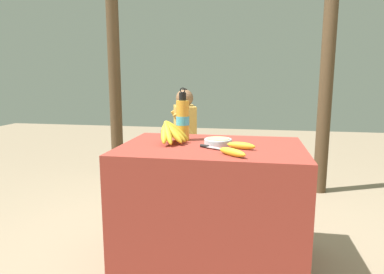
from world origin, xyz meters
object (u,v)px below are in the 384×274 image
(serving_bowl, at_px, (218,141))
(support_post_near, at_px, (114,69))
(wooden_bench, at_px, (210,163))
(seated_vendor, at_px, (180,136))
(knife, at_px, (211,147))
(banana_bunch_green, at_px, (253,151))
(loose_banana_side, at_px, (241,146))
(water_bottle, at_px, (183,119))
(banana_bunch_ripe, at_px, (171,132))
(support_post_far, at_px, (327,68))
(loose_banana_front, at_px, (232,152))

(serving_bowl, height_order, support_post_near, support_post_near)
(wooden_bench, height_order, seated_vendor, seated_vendor)
(knife, height_order, seated_vendor, seated_vendor)
(serving_bowl, distance_m, banana_bunch_green, 1.31)
(seated_vendor, xyz_separation_m, banana_bunch_green, (0.73, 0.04, -0.14))
(wooden_bench, bearing_deg, loose_banana_side, -75.52)
(knife, height_order, wooden_bench, knife)
(serving_bowl, relative_size, wooden_bench, 0.12)
(knife, bearing_deg, banana_bunch_green, 109.75)
(serving_bowl, xyz_separation_m, water_bottle, (-0.25, 0.10, 0.12))
(banana_bunch_ripe, xyz_separation_m, support_post_far, (1.24, 1.63, 0.43))
(banana_bunch_ripe, relative_size, knife, 1.44)
(loose_banana_side, bearing_deg, seated_vendor, 116.21)
(loose_banana_side, bearing_deg, wooden_bench, 104.48)
(loose_banana_front, distance_m, support_post_far, 2.15)
(serving_bowl, distance_m, loose_banana_side, 0.19)
(water_bottle, distance_m, knife, 0.35)
(loose_banana_side, bearing_deg, support_post_near, 130.95)
(banana_bunch_green, bearing_deg, loose_banana_front, -94.16)
(banana_bunch_green, bearing_deg, seated_vendor, -176.93)
(water_bottle, xyz_separation_m, loose_banana_front, (0.36, -0.41, -0.12))
(water_bottle, height_order, loose_banana_front, water_bottle)
(knife, height_order, support_post_near, support_post_near)
(seated_vendor, bearing_deg, wooden_bench, 171.51)
(banana_bunch_ripe, distance_m, knife, 0.30)
(seated_vendor, relative_size, support_post_far, 0.42)
(serving_bowl, xyz_separation_m, support_post_near, (-1.35, 1.61, 0.49))
(serving_bowl, relative_size, knife, 0.90)
(serving_bowl, distance_m, loose_banana_front, 0.33)
(banana_bunch_ripe, xyz_separation_m, knife, (0.27, -0.12, -0.07))
(loose_banana_side, height_order, support_post_near, support_post_near)
(water_bottle, relative_size, knife, 1.79)
(water_bottle, xyz_separation_m, knife, (0.22, -0.24, -0.13))
(serving_bowl, bearing_deg, banana_bunch_green, 79.91)
(support_post_near, bearing_deg, water_bottle, -53.84)
(loose_banana_front, height_order, support_post_near, support_post_near)
(wooden_bench, xyz_separation_m, support_post_near, (-1.15, 0.35, 0.96))
(water_bottle, relative_size, support_post_near, 0.13)
(banana_bunch_ripe, distance_m, support_post_far, 2.09)
(serving_bowl, bearing_deg, banana_bunch_ripe, -175.38)
(wooden_bench, distance_m, support_post_near, 1.53)
(serving_bowl, distance_m, seated_vendor, 1.32)
(wooden_bench, xyz_separation_m, banana_bunch_green, (0.43, -0.01, 0.14))
(loose_banana_side, relative_size, support_post_near, 0.07)
(loose_banana_front, height_order, support_post_far, support_post_far)
(banana_bunch_ripe, bearing_deg, seated_vendor, 99.57)
(wooden_bench, xyz_separation_m, support_post_far, (1.15, 0.35, 0.96))
(loose_banana_front, relative_size, loose_banana_side, 0.96)
(banana_bunch_ripe, distance_m, banana_bunch_green, 1.43)
(seated_vendor, xyz_separation_m, support_post_near, (-0.85, 0.40, 0.67))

